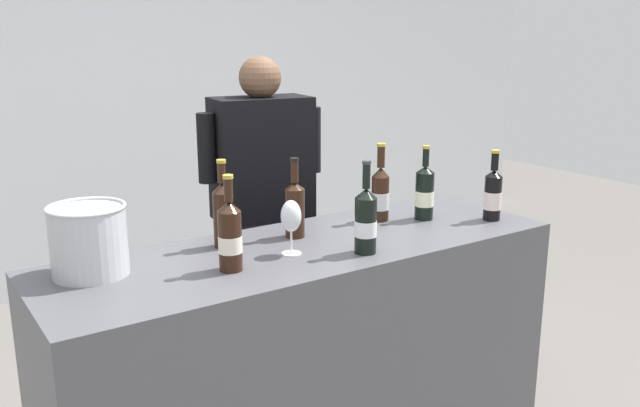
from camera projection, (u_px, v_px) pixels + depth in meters
name	position (u px, v px, depth m)	size (l,w,h in m)	color
wall_back	(94.00, 81.00, 4.43)	(8.00, 0.10, 2.80)	silver
counter	(309.00, 364.00, 2.57)	(1.94, 0.63, 0.96)	#4C4C51
wine_bottle_0	(223.00, 212.00, 2.40)	(0.07, 0.07, 0.32)	black
wine_bottle_1	(380.00, 193.00, 2.75)	(0.07, 0.07, 0.32)	black
wine_bottle_2	(230.00, 236.00, 2.17)	(0.08, 0.08, 0.32)	black
wine_bottle_3	(366.00, 220.00, 2.34)	(0.08, 0.08, 0.33)	black
wine_bottle_4	(295.00, 207.00, 2.52)	(0.07, 0.07, 0.30)	black
wine_bottle_5	(493.00, 195.00, 2.76)	(0.07, 0.07, 0.29)	black
wine_bottle_6	(424.00, 193.00, 2.77)	(0.08, 0.08, 0.31)	black
wine_glass	(291.00, 218.00, 2.32)	(0.07, 0.07, 0.19)	silver
ice_bucket	(89.00, 240.00, 2.13)	(0.25, 0.25, 0.23)	silver
person_server	(263.00, 235.00, 3.16)	(0.60, 0.29, 1.61)	black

